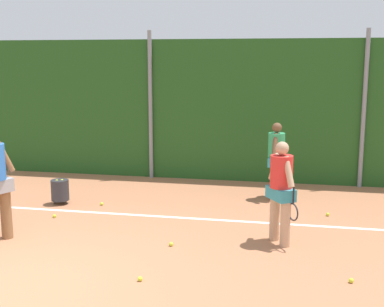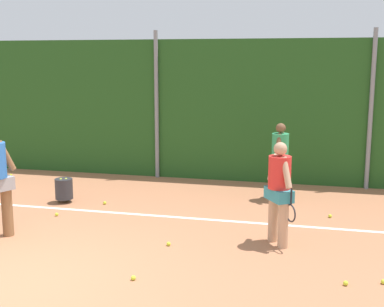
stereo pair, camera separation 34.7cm
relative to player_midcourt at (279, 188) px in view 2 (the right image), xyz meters
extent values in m
plane|color=#B2704C|center=(-3.28, -0.35, -0.93)|extent=(26.56, 26.56, 0.00)
cube|color=#23511E|center=(-3.28, 4.24, 0.76)|extent=(17.26, 0.25, 3.38)
cylinder|color=gray|center=(-3.28, 4.06, 0.87)|extent=(0.10, 0.10, 3.59)
cylinder|color=gray|center=(1.70, 4.06, 0.87)|extent=(0.10, 0.10, 3.59)
cube|color=white|center=(-3.28, 0.97, -0.92)|extent=(12.61, 0.10, 0.01)
cylinder|color=#8C603D|center=(-4.43, -0.64, -0.52)|extent=(0.18, 0.18, 0.81)
cylinder|color=#8C603D|center=(-4.41, -0.60, 0.43)|extent=(0.21, 0.30, 0.55)
cylinder|color=tan|center=(-0.09, 0.14, -0.56)|extent=(0.16, 0.16, 0.73)
cylinder|color=tan|center=(0.09, -0.13, -0.56)|extent=(0.16, 0.16, 0.73)
cube|color=teal|center=(0.00, 0.00, -0.10)|extent=(0.50, 0.56, 0.19)
cylinder|color=red|center=(0.00, 0.00, 0.25)|extent=(0.35, 0.35, 0.52)
sphere|color=tan|center=(0.00, 0.00, 0.62)|extent=(0.21, 0.21, 0.21)
cylinder|color=tan|center=(-0.11, 0.17, 0.29)|extent=(0.21, 0.26, 0.50)
cylinder|color=tan|center=(0.11, -0.17, 0.29)|extent=(0.21, 0.26, 0.50)
cylinder|color=black|center=(0.20, -0.21, -0.06)|extent=(0.03, 0.03, 0.28)
torus|color=#26262B|center=(0.20, -0.21, -0.33)|extent=(0.18, 0.25, 0.28)
cylinder|color=brown|center=(-0.16, 2.84, -0.57)|extent=(0.16, 0.16, 0.71)
cylinder|color=brown|center=(-0.19, 2.53, -0.57)|extent=(0.16, 0.16, 0.71)
cube|color=teal|center=(-0.17, 2.69, -0.12)|extent=(0.33, 0.50, 0.19)
cylinder|color=#339E60|center=(-0.17, 2.69, 0.22)|extent=(0.35, 0.35, 0.50)
sphere|color=brown|center=(-0.17, 2.69, 0.59)|extent=(0.20, 0.20, 0.20)
cylinder|color=brown|center=(-0.15, 2.88, 0.26)|extent=(0.12, 0.28, 0.47)
cylinder|color=brown|center=(-0.20, 2.49, 0.26)|extent=(0.12, 0.28, 0.47)
cylinder|color=#2D2D33|center=(-4.46, 1.42, -0.64)|extent=(0.36, 0.36, 0.42)
cylinder|color=#2D2D33|center=(-4.34, 1.42, -0.89)|extent=(0.02, 0.02, 0.08)
cylinder|color=#2D2D33|center=(-4.59, 1.42, -0.89)|extent=(0.02, 0.02, 0.08)
cylinder|color=#2D2D33|center=(-4.46, 1.54, -0.89)|extent=(0.02, 0.02, 0.08)
sphere|color=#CCDB33|center=(-4.42, 1.45, -0.45)|extent=(0.07, 0.07, 0.07)
sphere|color=#CCDB33|center=(-4.51, 1.40, -0.45)|extent=(0.07, 0.07, 0.07)
sphere|color=#CCDB33|center=(1.47, -1.17, -0.89)|extent=(0.07, 0.07, 0.07)
sphere|color=#CCDB33|center=(0.98, -1.34, -0.89)|extent=(0.07, 0.07, 0.07)
sphere|color=#CCDB33|center=(-6.89, 3.27, -0.89)|extent=(0.07, 0.07, 0.07)
sphere|color=#CCDB33|center=(0.85, 1.63, -0.89)|extent=(0.07, 0.07, 0.07)
sphere|color=#CCDB33|center=(-1.78, -1.83, -0.89)|extent=(0.07, 0.07, 0.07)
sphere|color=#CCDB33|center=(-4.17, 0.53, -0.89)|extent=(0.07, 0.07, 0.07)
sphere|color=#CCDB33|center=(-3.59, 1.47, -0.89)|extent=(0.07, 0.07, 0.07)
sphere|color=#CCDB33|center=(-1.68, -0.48, -0.89)|extent=(0.07, 0.07, 0.07)
camera|label=1|loc=(0.15, -8.02, 2.01)|focal=48.12mm
camera|label=2|loc=(0.49, -7.94, 2.01)|focal=48.12mm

